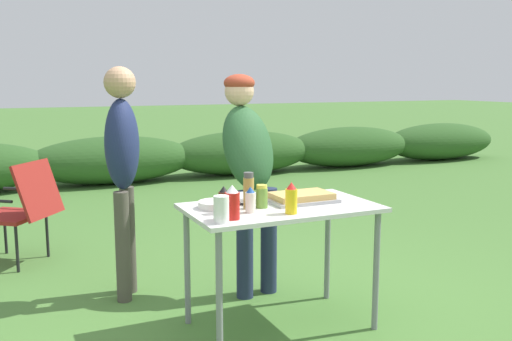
{
  "coord_description": "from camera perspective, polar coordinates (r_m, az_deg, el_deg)",
  "views": [
    {
      "loc": [
        -1.47,
        -2.89,
        1.46
      ],
      "look_at": [
        0.02,
        0.39,
        0.89
      ],
      "focal_mm": 40.0,
      "sensor_mm": 36.0,
      "label": 1
    }
  ],
  "objects": [
    {
      "name": "mixing_bowl",
      "position": [
        3.39,
        -1.04,
        -2.71
      ],
      "size": [
        0.2,
        0.2,
        0.06
      ],
      "primitive_type": "ellipsoid",
      "color": "silver",
      "rests_on": "folding_table"
    },
    {
      "name": "camp_chair_green_behind_table",
      "position": [
        4.91,
        -22.49,
        -3.35
      ],
      "size": [
        0.75,
        0.72,
        0.83
      ],
      "rotation": [
        0.0,
        0.0,
        0.91
      ],
      "color": "maroon",
      "rests_on": "ground"
    },
    {
      "name": "bbq_sauce_bottle",
      "position": [
        3.12,
        -3.24,
        -3.0
      ],
      "size": [
        0.06,
        0.06,
        0.15
      ],
      "color": "#562314",
      "rests_on": "folding_table"
    },
    {
      "name": "standing_person_in_dark_puffer",
      "position": [
        3.86,
        -13.2,
        1.14
      ],
      "size": [
        0.33,
        0.37,
        1.55
      ],
      "rotation": [
        0.0,
        0.0,
        1.15
      ],
      "color": "#4C473D",
      "rests_on": "ground"
    },
    {
      "name": "folding_table",
      "position": [
        3.34,
        2.5,
        -4.82
      ],
      "size": [
        1.1,
        0.64,
        0.74
      ],
      "color": "silver",
      "rests_on": "ground"
    },
    {
      "name": "standing_person_in_olive_jacket",
      "position": [
        3.88,
        -0.75,
        1.2
      ],
      "size": [
        0.42,
        0.51,
        1.5
      ],
      "rotation": [
        0.0,
        0.0,
        0.15
      ],
      "color": "#232D4C",
      "rests_on": "ground"
    },
    {
      "name": "ketchup_bottle",
      "position": [
        2.98,
        -2.4,
        -3.27
      ],
      "size": [
        0.08,
        0.08,
        0.18
      ],
      "color": "red",
      "rests_on": "folding_table"
    },
    {
      "name": "plate_stack",
      "position": [
        3.26,
        -4.0,
        -3.42
      ],
      "size": [
        0.21,
        0.21,
        0.04
      ],
      "primitive_type": "cylinder",
      "color": "white",
      "rests_on": "folding_table"
    },
    {
      "name": "mustard_bottle",
      "position": [
        3.11,
        3.55,
        -2.84
      ],
      "size": [
        0.07,
        0.07,
        0.18
      ],
      "color": "yellow",
      "rests_on": "folding_table"
    },
    {
      "name": "spice_jar",
      "position": [
        3.22,
        -0.75,
        -2.06
      ],
      "size": [
        0.06,
        0.06,
        0.21
      ],
      "color": "#B2893D",
      "rests_on": "folding_table"
    },
    {
      "name": "shrub_hedge",
      "position": [
        8.37,
        -14.12,
        1.03
      ],
      "size": [
        14.4,
        0.9,
        0.68
      ],
      "color": "#2D5623",
      "rests_on": "ground"
    },
    {
      "name": "food_tray",
      "position": [
        3.42,
        4.56,
        -2.72
      ],
      "size": [
        0.4,
        0.26,
        0.06
      ],
      "color": "#9E9EA3",
      "rests_on": "folding_table"
    },
    {
      "name": "mayo_bottle",
      "position": [
        3.13,
        -0.56,
        -3.0
      ],
      "size": [
        0.06,
        0.06,
        0.14
      ],
      "color": "silver",
      "rests_on": "folding_table"
    },
    {
      "name": "ground_plane",
      "position": [
        3.56,
        2.43,
        -15.25
      ],
      "size": [
        60.0,
        60.0,
        0.0
      ],
      "primitive_type": "plane",
      "color": "#477533"
    },
    {
      "name": "paper_cup_stack",
      "position": [
        2.91,
        -3.49,
        -3.9
      ],
      "size": [
        0.08,
        0.08,
        0.14
      ],
      "primitive_type": "cylinder",
      "color": "white",
      "rests_on": "folding_table"
    },
    {
      "name": "relish_jar",
      "position": [
        3.26,
        0.54,
        -2.6
      ],
      "size": [
        0.07,
        0.07,
        0.13
      ],
      "color": "olive",
      "rests_on": "folding_table"
    }
  ]
}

